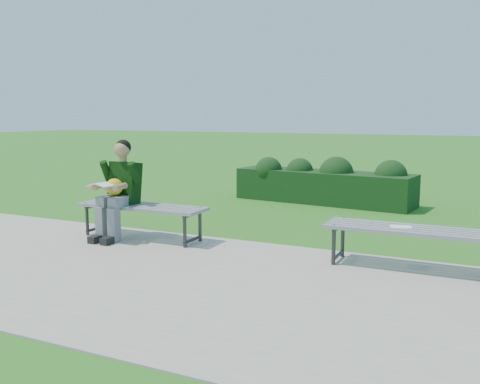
% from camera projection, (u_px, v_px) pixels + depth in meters
% --- Properties ---
extents(ground, '(80.00, 80.00, 0.00)m').
position_uv_depth(ground, '(250.00, 243.00, 7.01)').
color(ground, '#21681D').
rests_on(ground, ground).
extents(walkway, '(30.00, 3.50, 0.02)m').
position_uv_depth(walkway, '(179.00, 278.00, 5.45)').
color(walkway, beige).
rests_on(walkway, ground).
extents(hedge, '(3.47, 1.24, 0.89)m').
position_uv_depth(hedge, '(325.00, 183.00, 10.14)').
color(hedge, '#183D13').
rests_on(hedge, ground).
extents(bench_left, '(1.80, 0.50, 0.46)m').
position_uv_depth(bench_left, '(142.00, 209.00, 7.12)').
color(bench_left, gray).
rests_on(bench_left, walkway).
extents(bench_right, '(1.80, 0.50, 0.46)m').
position_uv_depth(bench_right, '(410.00, 233.00, 5.69)').
color(bench_right, gray).
rests_on(bench_right, walkway).
extents(seated_boy, '(0.56, 0.76, 1.31)m').
position_uv_depth(seated_boy, '(119.00, 186.00, 7.13)').
color(seated_boy, slate).
rests_on(seated_boy, walkway).
extents(paper_sheet, '(0.26, 0.22, 0.01)m').
position_uv_depth(paper_sheet, '(401.00, 227.00, 5.72)').
color(paper_sheet, white).
rests_on(paper_sheet, bench_right).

